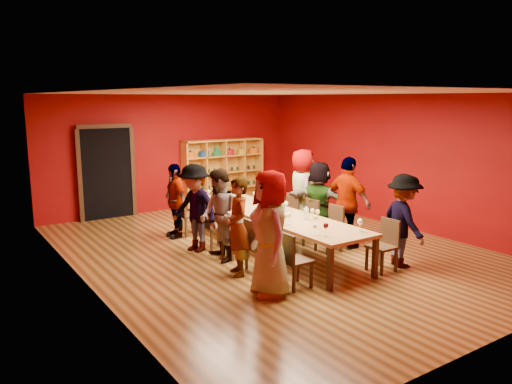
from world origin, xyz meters
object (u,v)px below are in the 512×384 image
Objects in this scene: tasting_table at (273,215)px; chair_person_right_0 at (385,242)px; chair_person_right_1 at (332,226)px; person_right_2 at (319,201)px; wine_bottle at (234,192)px; chair_person_left_4 at (186,213)px; spittoon_bowl at (278,208)px; chair_person_left_1 at (256,242)px; chair_person_left_3 at (211,223)px; person_right_3 at (302,192)px; person_left_2 at (219,215)px; person_left_1 at (238,227)px; person_left_4 at (175,201)px; person_left_0 at (270,233)px; chair_person_left_2 at (231,232)px; person_left_3 at (195,208)px; chair_person_left_0 at (292,257)px; shelving_unit at (223,169)px; person_right_0 at (403,221)px; chair_person_right_3 at (289,213)px; chair_person_right_2 at (308,219)px; person_right_1 at (348,203)px.

tasting_table is 2.21m from chair_person_right_0.
chair_person_right_1 is 0.83m from person_right_2.
chair_person_left_4 is at bearing 166.79° from wine_bottle.
chair_person_right_1 is 2.48m from wine_bottle.
chair_person_left_4 is 3.11× the size of spittoon_bowl.
chair_person_left_4 is (0.00, 2.70, 0.00)m from chair_person_left_1.
chair_person_left_3 is 0.48× the size of person_right_3.
person_left_2 is 1.88× the size of chair_person_right_0.
person_left_2 is at bearing 135.52° from chair_person_right_0.
person_left_2 is at bearing -172.01° from person_left_1.
chair_person_right_1 is at bearing -54.85° from chair_person_left_4.
person_right_3 is at bearing 65.34° from person_left_4.
chair_person_left_1 is (0.41, 0.98, -0.45)m from person_left_0.
chair_person_left_2 is at bearing -123.11° from wine_bottle.
person_left_3 is 1.90× the size of chair_person_left_4.
shelving_unit is at bearing 69.22° from chair_person_left_0.
person_right_0 reaches higher than person_left_4.
person_left_2 is 1.88× the size of chair_person_right_3.
person_left_1 is at bearing 86.17° from person_right_2.
person_left_4 is at bearing 117.76° from chair_person_right_0.
person_right_3 is (2.19, 1.47, 0.42)m from chair_person_left_1.
person_left_3 is 1.90× the size of chair_person_right_1.
chair_person_right_0 is (2.07, -2.03, -0.34)m from person_left_2.
shelving_unit is 2.70× the size of chair_person_right_1.
chair_person_left_0 is at bearing -120.17° from spittoon_bowl.
person_left_0 is 1.02× the size of person_right_3.
shelving_unit is at bearing -24.87° from person_right_2.
person_left_1 is 1.85× the size of chair_person_right_2.
shelving_unit is at bearing 82.37° from chair_person_right_3.
chair_person_left_0 is at bearing -126.62° from chair_person_right_3.
spittoon_bowl is (0.14, 0.04, 0.12)m from tasting_table.
wine_bottle is at bearing 20.04° from person_right_1.
chair_person_left_2 is (0.00, 1.79, 0.00)m from chair_person_left_0.
chair_person_left_1 and chair_person_left_3 have the same top height.
chair_person_left_3 is 0.54× the size of person_right_2.
person_left_3 reaches higher than chair_person_right_0.
person_right_0 is at bearing 34.71° from person_left_4.
chair_person_right_0 is 2.74m from person_right_3.
person_left_3 is 2.95m from person_right_1.
person_right_0 is 5.69× the size of spittoon_bowl.
chair_person_left_1 is at bearing 26.47° from person_left_2.
chair_person_left_0 is 3.31m from person_right_3.
chair_person_right_0 is (2.19, -1.22, -0.33)m from person_left_1.
wine_bottle is (1.07, 3.43, 0.39)m from chair_person_left_0.
chair_person_left_2 is 3.05m from person_right_0.
person_left_2 is 1.30m from spittoon_bowl.
wine_bottle is (1.31, -0.25, 0.09)m from person_left_4.
person_right_0 is (2.26, -3.91, 0.32)m from chair_person_left_4.
person_right_3 is at bearing -29.58° from person_right_2.
person_right_3 is at bearing 33.86° from chair_person_left_1.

